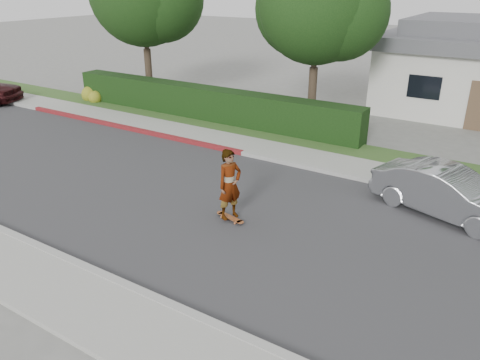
% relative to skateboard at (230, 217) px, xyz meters
% --- Properties ---
extents(ground, '(120.00, 120.00, 0.00)m').
position_rel_skateboard_xyz_m(ground, '(-3.41, 0.38, -0.08)').
color(ground, slate).
rests_on(ground, ground).
extents(road, '(60.00, 8.00, 0.01)m').
position_rel_skateboard_xyz_m(road, '(-3.41, 0.38, -0.08)').
color(road, '#2D2D30').
rests_on(road, ground).
extents(curb_near, '(60.00, 0.20, 0.15)m').
position_rel_skateboard_xyz_m(curb_near, '(-3.41, -3.72, -0.01)').
color(curb_near, '#9E9E99').
rests_on(curb_near, ground).
extents(curb_far, '(60.00, 0.20, 0.15)m').
position_rel_skateboard_xyz_m(curb_far, '(-3.41, 4.48, -0.01)').
color(curb_far, '#9E9E99').
rests_on(curb_far, ground).
extents(curb_red_section, '(12.00, 0.21, 0.15)m').
position_rel_skateboard_xyz_m(curb_red_section, '(-8.41, 4.48, -0.01)').
color(curb_red_section, maroon).
rests_on(curb_red_section, ground).
extents(sidewalk_far, '(60.00, 1.60, 0.12)m').
position_rel_skateboard_xyz_m(sidewalk_far, '(-3.41, 5.38, -0.02)').
color(sidewalk_far, gray).
rests_on(sidewalk_far, ground).
extents(planting_strip, '(60.00, 1.60, 0.10)m').
position_rel_skateboard_xyz_m(planting_strip, '(-3.41, 6.98, -0.03)').
color(planting_strip, '#2D4C1E').
rests_on(planting_strip, ground).
extents(hedge, '(15.00, 1.00, 1.50)m').
position_rel_skateboard_xyz_m(hedge, '(-6.41, 7.58, 0.67)').
color(hedge, black).
rests_on(hedge, ground).
extents(flowering_shrub, '(1.40, 1.00, 0.90)m').
position_rel_skateboard_xyz_m(flowering_shrub, '(-13.42, 7.12, 0.25)').
color(flowering_shrub, '#2D4C19').
rests_on(flowering_shrub, ground).
extents(tree_center, '(5.66, 4.84, 7.44)m').
position_rel_skateboard_xyz_m(tree_center, '(-1.92, 9.57, 4.82)').
color(tree_center, '#33261C').
rests_on(tree_center, ground).
extents(skateboard, '(0.97, 0.38, 0.09)m').
position_rel_skateboard_xyz_m(skateboard, '(0.00, 0.00, 0.00)').
color(skateboard, '#CA6937').
rests_on(skateboard, ground).
extents(skateboarder, '(0.67, 0.81, 1.91)m').
position_rel_skateboard_xyz_m(skateboarder, '(0.00, -0.00, 0.97)').
color(skateboarder, white).
rests_on(skateboarder, skateboard).
extents(car_silver, '(4.28, 2.52, 1.33)m').
position_rel_skateboard_xyz_m(car_silver, '(4.80, 3.43, 0.58)').
color(car_silver, '#ACAFB4').
rests_on(car_silver, ground).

